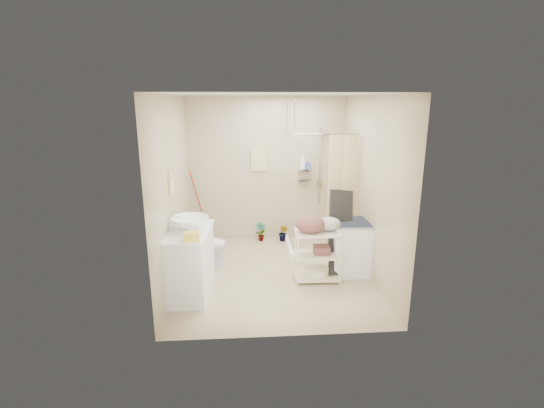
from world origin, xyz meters
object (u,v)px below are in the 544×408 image
at_px(washing_machine, 349,247).
at_px(laundry_rack, 318,251).
at_px(vanity, 189,262).
at_px(toilet, 205,244).

distance_m(washing_machine, laundry_rack, 0.58).
height_order(washing_machine, laundry_rack, laundry_rack).
xyz_separation_m(vanity, toilet, (0.12, 0.97, -0.11)).
height_order(toilet, washing_machine, washing_machine).
distance_m(vanity, toilet, 0.99).
height_order(vanity, washing_machine, vanity).
relative_size(washing_machine, laundry_rack, 0.90).
xyz_separation_m(vanity, laundry_rack, (1.77, 0.28, -0.00)).
bearing_deg(vanity, washing_machine, 16.84).
xyz_separation_m(washing_machine, laundry_rack, (-0.53, -0.25, 0.05)).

